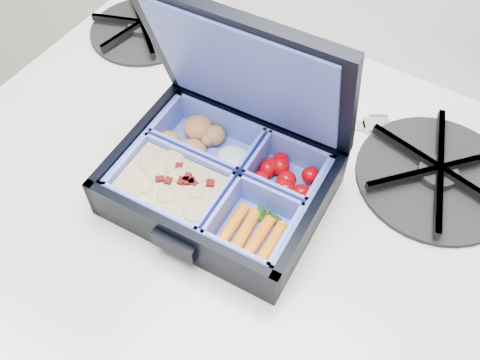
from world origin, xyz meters
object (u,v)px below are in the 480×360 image
Objects in this scene: bento_box at (220,182)px; burner_grate at (438,172)px; stove at (232,321)px; fork at (301,126)px.

bento_box is 0.25m from burner_grate.
burner_grate is (0.22, 0.11, 0.50)m from stove.
stove is at bearing -152.95° from burner_grate.
fork is (-0.17, -0.01, -0.01)m from burner_grate.
bento_box is (0.02, -0.04, 0.51)m from stove.
burner_grate reaches higher than fork.
bento_box reaches higher than burner_grate.
bento_box is 1.15× the size of fork.
stove is at bearing 112.00° from bento_box.
stove is 0.50m from fork.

